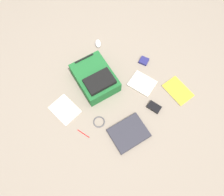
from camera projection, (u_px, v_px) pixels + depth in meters
ground_plane at (114, 97)px, 2.13m from camera, size 3.87×3.87×0.00m
backpack at (95, 78)px, 2.12m from camera, size 0.44×0.52×0.18m
laptop at (129, 133)px, 1.97m from camera, size 0.39×0.34×0.03m
book_red at (178, 91)px, 2.14m from camera, size 0.23×0.30×0.02m
book_manual at (65, 110)px, 2.06m from camera, size 0.21×0.26×0.02m
book_blue at (142, 83)px, 2.18m from camera, size 0.24×0.27×0.02m
computer_mouse at (98, 43)px, 2.36m from camera, size 0.11×0.12×0.04m
cable_coil at (99, 122)px, 2.02m from camera, size 0.11×0.11×0.01m
power_brick at (154, 107)px, 2.07m from camera, size 0.10×0.13×0.03m
pen_black at (83, 134)px, 1.98m from camera, size 0.03×0.13×0.01m
earbud_pouch at (144, 61)px, 2.28m from camera, size 0.11×0.11×0.03m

